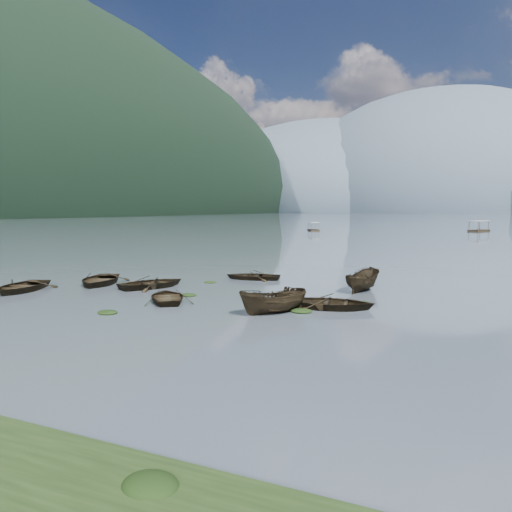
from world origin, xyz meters
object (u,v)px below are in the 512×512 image
at_px(rowboat_0, 21,291).
at_px(rowboat_3, 168,301).
at_px(pontoon_left, 313,231).
at_px(pontoon_centre, 479,231).

xyz_separation_m(rowboat_0, rowboat_3, (10.51, 1.08, 0.00)).
height_order(rowboat_0, pontoon_left, pontoon_left).
bearing_deg(rowboat_0, pontoon_left, 79.00).
relative_size(pontoon_left, pontoon_centre, 0.82).
xyz_separation_m(rowboat_0, pontoon_left, (-11.32, 93.28, 0.00)).
bearing_deg(rowboat_0, rowboat_3, -12.02).
xyz_separation_m(rowboat_3, pontoon_left, (-21.83, 92.20, 0.00)).
height_order(rowboat_0, pontoon_centre, pontoon_centre).
bearing_deg(pontoon_left, rowboat_0, -111.99).
bearing_deg(rowboat_3, rowboat_0, -32.29).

